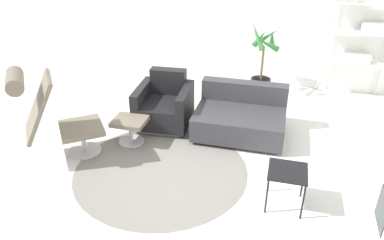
{
  "coord_description": "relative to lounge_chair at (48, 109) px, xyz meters",
  "views": [
    {
      "loc": [
        1.4,
        -4.0,
        2.8
      ],
      "look_at": [
        0.34,
        0.04,
        0.55
      ],
      "focal_mm": 35.0,
      "sensor_mm": 36.0,
      "label": 1
    }
  ],
  "objects": [
    {
      "name": "armchair_red",
      "position": [
        1.1,
        1.25,
        -0.43
      ],
      "size": [
        0.83,
        0.85,
        0.79
      ],
      "rotation": [
        0.0,
        0.0,
        3.2
      ],
      "color": "silver",
      "rests_on": "ground_plane"
    },
    {
      "name": "lounge_chair",
      "position": [
        0.0,
        0.0,
        0.0
      ],
      "size": [
        1.15,
        1.06,
        1.24
      ],
      "rotation": [
        0.0,
        0.0,
        -0.92
      ],
      "color": "#BCBCC1",
      "rests_on": "ground_plane"
    },
    {
      "name": "side_table",
      "position": [
        2.96,
        -0.19,
        -0.32
      ],
      "size": [
        0.41,
        0.41,
        0.46
      ],
      "color": "black",
      "rests_on": "ground_plane"
    },
    {
      "name": "round_rug",
      "position": [
        1.43,
        0.08,
        -0.72
      ],
      "size": [
        2.19,
        2.19,
        0.01
      ],
      "color": "slate",
      "rests_on": "ground_plane"
    },
    {
      "name": "shelf_unit",
      "position": [
        3.92,
        3.1,
        0.44
      ],
      "size": [
        1.04,
        0.28,
        1.89
      ],
      "color": "#BCBCC1",
      "rests_on": "ground_plane"
    },
    {
      "name": "ground_plane",
      "position": [
        1.39,
        0.44,
        -0.72
      ],
      "size": [
        12.0,
        12.0,
        0.0
      ],
      "primitive_type": "plane",
      "color": "silver"
    },
    {
      "name": "potted_plant",
      "position": [
        2.4,
        2.78,
        -0.27
      ],
      "size": [
        0.55,
        0.54,
        1.27
      ],
      "color": "#333338",
      "rests_on": "ground_plane"
    },
    {
      "name": "ottoman",
      "position": [
        0.8,
        0.61,
        -0.46
      ],
      "size": [
        0.46,
        0.39,
        0.36
      ],
      "color": "#BCBCC1",
      "rests_on": "ground_plane"
    },
    {
      "name": "couch_low",
      "position": [
        2.26,
        1.26,
        -0.47
      ],
      "size": [
        1.28,
        0.95,
        0.68
      ],
      "rotation": [
        0.0,
        0.0,
        3.15
      ],
      "color": "black",
      "rests_on": "ground_plane"
    },
    {
      "name": "wall_back",
      "position": [
        1.39,
        3.32,
        0.68
      ],
      "size": [
        12.0,
        0.09,
        2.8
      ],
      "color": "silver",
      "rests_on": "ground_plane"
    }
  ]
}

